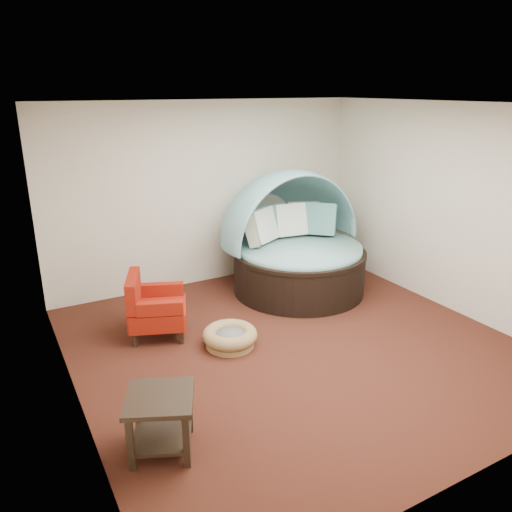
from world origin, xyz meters
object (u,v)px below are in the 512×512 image
canopy_daybed (295,236)px  side_table (161,415)px  pet_basket (230,337)px  red_armchair (153,307)px

canopy_daybed → side_table: 3.94m
pet_basket → side_table: 1.90m
canopy_daybed → pet_basket: (-1.68, -1.17, -0.73)m
red_armchair → side_table: bearing=-85.2°
pet_basket → canopy_daybed: bearing=34.8°
canopy_daybed → pet_basket: bearing=-146.3°
canopy_daybed → pet_basket: canopy_daybed is taller
canopy_daybed → side_table: (-2.99, -2.52, -0.50)m
side_table → red_armchair: bearing=73.6°
red_armchair → side_table: size_ratio=1.21×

